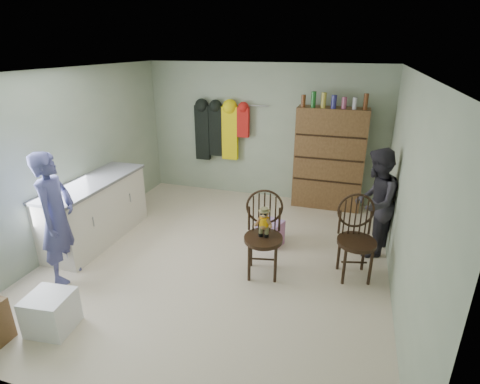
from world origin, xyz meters
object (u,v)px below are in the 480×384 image
(counter, at_px, (96,210))
(chair_far, at_px, (356,234))
(chair_front, at_px, (264,229))
(dresser, at_px, (329,158))

(counter, bearing_deg, chair_far, 2.32)
(chair_front, height_order, chair_far, chair_front)
(chair_front, distance_m, chair_far, 1.15)
(counter, bearing_deg, chair_front, -2.89)
(counter, xyz_separation_m, chair_far, (3.73, 0.15, 0.11))
(chair_far, bearing_deg, counter, 167.95)
(counter, height_order, chair_far, chair_far)
(chair_front, distance_m, dresser, 2.52)
(chair_far, relative_size, dresser, 0.52)
(chair_front, relative_size, dresser, 0.53)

